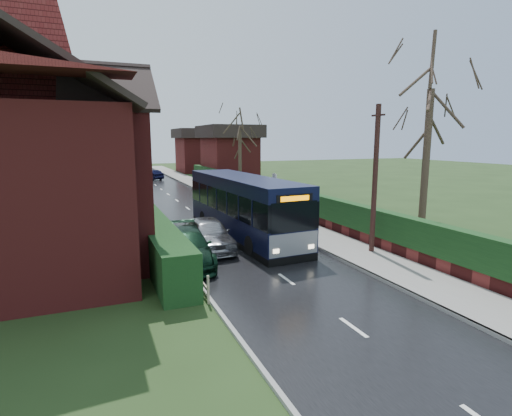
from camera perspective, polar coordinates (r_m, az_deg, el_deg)
name	(u,v)px	position (r m, az deg, el deg)	size (l,w,h in m)	color
ground	(264,264)	(16.26, 1.18, -7.97)	(140.00, 140.00, 0.00)	#2A441D
road	(202,218)	(25.46, -7.77, -1.49)	(6.00, 100.00, 0.02)	black
pavement	(263,213)	(26.80, 1.06, -0.71)	(2.50, 100.00, 0.14)	slate
kerb_right	(247,214)	(26.35, -1.34, -0.89)	(0.12, 100.00, 0.14)	gray
kerb_left	(152,222)	(24.89, -14.59, -1.89)	(0.12, 100.00, 0.10)	gray
front_hedge	(148,227)	(19.78, -15.16, -2.69)	(1.20, 16.00, 1.60)	black
picket_fence	(164,233)	(19.96, -12.98, -3.52)	(0.10, 16.00, 0.90)	gray
right_wall_hedge	(284,198)	(27.28, 4.06, 1.48)	(0.60, 50.00, 1.80)	maroon
brick_house	(25,154)	(19.17, -30.15, 6.74)	(9.30, 14.60, 10.30)	maroon
bus	(243,207)	(20.28, -1.80, 0.08)	(2.87, 10.32, 3.10)	black
car_silver	(208,234)	(18.23, -6.80, -3.68)	(1.73, 4.29, 1.46)	#A0A0A5
car_green	(186,247)	(16.34, -9.98, -5.50)	(1.94, 4.77, 1.38)	black
car_distant	(152,175)	(51.01, -14.66, 4.60)	(1.27, 3.65, 1.20)	black
bus_stop_sign	(274,192)	(22.45, 2.63, 2.32)	(0.09, 0.46, 3.10)	slate
telegraph_pole	(375,180)	(17.71, 16.63, 3.81)	(0.22, 0.82, 6.40)	black
tree_right_near	(432,78)	(21.25, 23.84, 16.65)	(4.83, 4.83, 10.43)	#3E2E24
tree_right_far	(240,126)	(36.85, -2.34, 11.62)	(4.24, 4.24, 8.20)	#372C20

